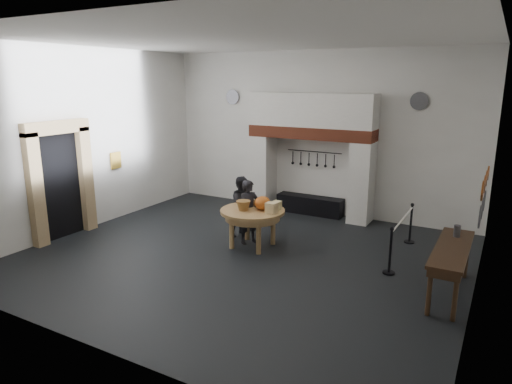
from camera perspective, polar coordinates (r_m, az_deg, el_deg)
The scene contains 39 objects.
floor at distance 9.96m, azimuth -1.63°, elevation -8.02°, with size 9.00×8.00×0.02m, color black.
ceiling at distance 9.27m, azimuth -1.83°, elevation 18.72°, with size 9.00×8.00×0.02m, color silver.
wall_back at distance 12.92m, azimuth 7.48°, elevation 7.26°, with size 9.00×0.02×4.50m, color white.
wall_front at distance 6.34m, azimuth -20.62°, elevation -0.43°, with size 9.00×0.02×4.50m, color white.
wall_left at distance 12.27m, azimuth -20.19°, elevation 6.18°, with size 0.02×8.00×4.50m, color white.
wall_right at distance 8.07m, azimuth 26.90°, elevation 1.88°, with size 0.02×8.00×4.50m, color white.
chimney_pier_left at distance 13.41m, azimuth 0.90°, elevation 2.53°, with size 0.55×0.70×2.15m, color silver.
chimney_pier_right at distance 12.32m, azimuth 13.07°, elevation 1.15°, with size 0.55×0.70×2.15m, color silver.
hearth_brick_band at distance 12.59m, azimuth 6.89°, elevation 7.38°, with size 3.50×0.72×0.32m, color #9E442B.
chimney_hood at distance 12.54m, azimuth 6.97°, elevation 10.15°, with size 3.50×0.70×0.90m, color silver.
iron_range at distance 13.05m, azimuth 6.75°, elevation -1.61°, with size 1.90×0.45×0.50m, color black.
utensil_rail at distance 12.92m, azimuth 7.28°, elevation 5.03°, with size 0.02×0.02×1.60m, color black.
door_recess at distance 11.79m, azimuth -23.33°, elevation 0.67°, with size 0.04×1.10×2.50m, color black.
door_jamb_near at distance 11.31m, azimuth -25.85°, elevation 0.14°, with size 0.22×0.30×2.60m, color tan.
door_jamb_far at distance 12.14m, azimuth -20.50°, elevation 1.52°, with size 0.22×0.30×2.60m, color tan.
door_lintel at distance 11.51m, azimuth -23.73°, elevation 7.42°, with size 0.22×1.70×0.30m, color tan.
wall_plaque at distance 12.86m, azimuth -17.12°, elevation 3.80°, with size 0.05×0.34×0.44m, color gold.
work_table at distance 10.26m, azimuth -0.43°, elevation -2.40°, with size 1.46×1.46×0.07m, color tan.
pumpkin at distance 10.20m, azimuth 0.82°, elevation -1.39°, with size 0.36×0.36×0.31m, color orange.
cheese_block_big at distance 9.94m, azimuth 1.93°, elevation -2.01°, with size 0.22×0.22×0.24m, color #D3B77E.
cheese_block_small at distance 10.21m, azimuth 2.60°, elevation -1.70°, with size 0.18×0.18×0.20m, color #D9C481.
wicker_basket at distance 10.16m, azimuth -1.59°, elevation -1.71°, with size 0.32×0.32×0.22m, color #9C6339.
bread_loaf at distance 10.57m, azimuth 0.03°, elevation -1.34°, with size 0.31×0.18×0.13m, color olive.
visitor_near at distance 10.52m, azimuth -0.88°, elevation -2.50°, with size 0.55×0.36×1.50m, color black.
visitor_far at distance 11.05m, azimuth -1.64°, elevation -1.77°, with size 0.71×0.56×1.47m, color black.
side_table at distance 8.66m, azimuth 23.33°, elevation -6.50°, with size 0.55×2.20×0.06m, color #3B2415.
pewter_jug at distance 9.18m, azimuth 23.83°, elevation -4.49°, with size 0.12×0.12×0.22m, color #4B4B50.
copper_pan_a at distance 8.32m, azimuth 26.47°, elevation 0.14°, with size 0.34×0.34×0.03m, color #C6662D.
copper_pan_b at distance 8.86m, azimuth 26.68°, elevation 0.88°, with size 0.32×0.32×0.03m, color #C6662D.
copper_pan_c at distance 9.40m, azimuth 26.86°, elevation 1.54°, with size 0.30×0.30×0.03m, color #C6662D.
copper_pan_d at distance 9.94m, azimuth 27.03°, elevation 2.12°, with size 0.28×0.28×0.03m, color #C6662D.
pewter_plate_left at distance 8.64m, azimuth 26.19°, elevation -2.80°, with size 0.40×0.40×0.03m, color #4C4C51.
pewter_plate_mid at distance 9.22m, azimuth 26.43°, elevation -1.84°, with size 0.40×0.40×0.03m, color #4C4C51.
pewter_plate_right at distance 9.80m, azimuth 26.64°, elevation -1.00°, with size 0.40×0.40×0.03m, color #4C4C51.
pewter_plate_back_left at distance 14.04m, azimuth -2.95°, elevation 11.77°, with size 0.44×0.44×0.03m, color #4C4C51.
pewter_plate_back_right at distance 12.07m, azimuth 19.74°, elevation 10.65°, with size 0.44×0.44×0.03m, color #4C4C51.
barrier_post_near at distance 9.34m, azimuth 16.44°, elevation -7.19°, with size 0.05×0.05×0.90m, color black.
barrier_post_far at distance 11.20m, azimuth 18.77°, elevation -3.83°, with size 0.05×0.05×0.90m, color black.
barrier_rope at distance 10.14m, azimuth 17.88°, elevation -3.23°, with size 0.04×0.04×2.00m, color white.
Camera 1 is at (4.75, -7.93, 3.72)m, focal length 32.00 mm.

